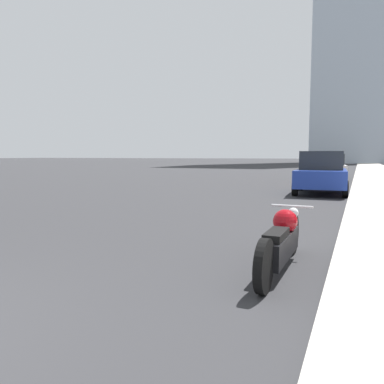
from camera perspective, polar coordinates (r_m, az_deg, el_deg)
name	(u,v)px	position (r m, az deg, el deg)	size (l,w,h in m)	color
sidewalk	(375,171)	(40.81, 26.14, 2.96)	(3.49, 240.00, 0.15)	#B2ADA3
motorcycle	(281,241)	(5.20, 13.47, -7.25)	(0.62, 2.49, 0.79)	black
parked_car_blue	(321,173)	(15.89, 19.10, 2.75)	(2.14, 3.90, 1.70)	#1E3899
parked_car_white	(331,167)	(26.27, 20.37, 3.64)	(2.23, 4.57, 1.64)	silver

